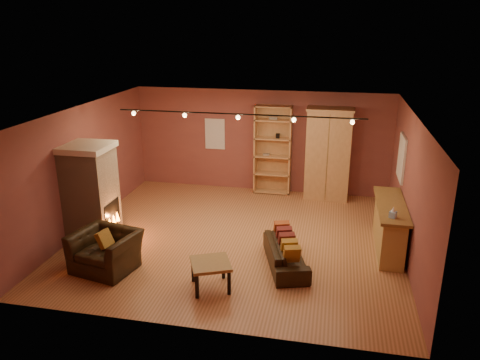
% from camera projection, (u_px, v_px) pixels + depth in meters
% --- Properties ---
extents(floor, '(7.00, 7.00, 0.00)m').
position_uv_depth(floor, '(236.00, 238.00, 10.29)').
color(floor, '#995C36').
rests_on(floor, ground).
extents(ceiling, '(7.00, 7.00, 0.00)m').
position_uv_depth(ceiling, '(236.00, 112.00, 9.39)').
color(ceiling, brown).
rests_on(ceiling, back_wall).
extents(back_wall, '(7.00, 0.02, 2.80)m').
position_uv_depth(back_wall, '(261.00, 141.00, 12.86)').
color(back_wall, brown).
rests_on(back_wall, floor).
extents(left_wall, '(0.02, 6.50, 2.80)m').
position_uv_depth(left_wall, '(84.00, 168.00, 10.52)').
color(left_wall, brown).
rests_on(left_wall, floor).
extents(right_wall, '(0.02, 6.50, 2.80)m').
position_uv_depth(right_wall, '(410.00, 189.00, 9.17)').
color(right_wall, brown).
rests_on(right_wall, floor).
extents(fireplace, '(1.01, 0.98, 2.12)m').
position_uv_depth(fireplace, '(91.00, 193.00, 9.98)').
color(fireplace, tan).
rests_on(fireplace, floor).
extents(back_window, '(0.56, 0.04, 0.86)m').
position_uv_depth(back_window, '(215.00, 134.00, 13.04)').
color(back_window, silver).
rests_on(back_window, back_wall).
extents(bookcase, '(0.99, 0.39, 2.43)m').
position_uv_depth(bookcase, '(273.00, 149.00, 12.72)').
color(bookcase, tan).
rests_on(bookcase, floor).
extents(armoire, '(1.20, 0.68, 2.44)m').
position_uv_depth(armoire, '(328.00, 154.00, 12.27)').
color(armoire, tan).
rests_on(armoire, floor).
extents(bar_counter, '(0.57, 2.11, 1.01)m').
position_uv_depth(bar_counter, '(389.00, 226.00, 9.65)').
color(bar_counter, tan).
rests_on(bar_counter, floor).
extents(tissue_box, '(0.16, 0.16, 0.22)m').
position_uv_depth(tissue_box, '(393.00, 213.00, 8.80)').
color(tissue_box, '#8FB9E5').
rests_on(tissue_box, bar_counter).
extents(right_window, '(0.05, 0.90, 1.00)m').
position_uv_depth(right_window, '(402.00, 158.00, 10.39)').
color(right_window, silver).
rests_on(right_window, right_wall).
extents(loveseat, '(0.95, 1.74, 0.72)m').
position_uv_depth(loveseat, '(286.00, 249.00, 9.03)').
color(loveseat, black).
rests_on(loveseat, floor).
extents(armchair, '(1.28, 0.97, 1.01)m').
position_uv_depth(armchair, '(105.00, 245.00, 8.87)').
color(armchair, black).
rests_on(armchair, floor).
extents(coffee_table, '(0.89, 0.89, 0.51)m').
position_uv_depth(coffee_table, '(211.00, 266.00, 8.24)').
color(coffee_table, olive).
rests_on(coffee_table, floor).
extents(track_rail, '(5.20, 0.09, 0.13)m').
position_uv_depth(track_rail, '(238.00, 116.00, 9.61)').
color(track_rail, black).
rests_on(track_rail, ceiling).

